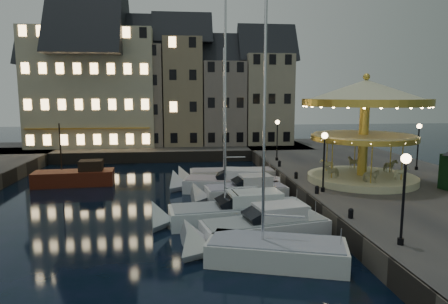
{
  "coord_description": "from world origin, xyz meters",
  "views": [
    {
      "loc": [
        -2.64,
        -25.33,
        8.04
      ],
      "look_at": [
        1.0,
        8.0,
        3.2
      ],
      "focal_mm": 32.0,
      "sensor_mm": 36.0,
      "label": 1
    }
  ],
  "objects": [
    {
      "name": "hotel_corner",
      "position": [
        -14.0,
        30.0,
        9.78
      ],
      "size": [
        17.6,
        9.0,
        16.8
      ],
      "color": "beige",
      "rests_on": "quay_north"
    },
    {
      "name": "townhouse_nd",
      "position": [
        -2.25,
        30.0,
        9.28
      ],
      "size": [
        5.5,
        8.0,
        15.8
      ],
      "color": "gray",
      "rests_on": "quay_north"
    },
    {
      "name": "motorboat_c",
      "position": [
        0.53,
        -1.23,
        0.68
      ],
      "size": [
        9.81,
        3.5,
        12.98
      ],
      "color": "silver",
      "rests_on": "ground"
    },
    {
      "name": "streetlamp_c",
      "position": [
        7.2,
        14.5,
        4.02
      ],
      "size": [
        0.44,
        0.44,
        4.17
      ],
      "color": "black",
      "rests_on": "quay_east"
    },
    {
      "name": "townhouse_ne",
      "position": [
        3.2,
        30.0,
        7.78
      ],
      "size": [
        6.16,
        8.0,
        12.8
      ],
      "color": "gray",
      "rests_on": "quay_north"
    },
    {
      "name": "ground",
      "position": [
        0.0,
        0.0,
        0.0
      ],
      "size": [
        160.0,
        160.0,
        0.0
      ],
      "primitive_type": "plane",
      "color": "black",
      "rests_on": "ground"
    },
    {
      "name": "townhouse_nf",
      "position": [
        9.25,
        30.0,
        8.28
      ],
      "size": [
        6.82,
        8.0,
        13.8
      ],
      "color": "gray",
      "rests_on": "quay_north"
    },
    {
      "name": "bollard_d",
      "position": [
        6.6,
        11.0,
        1.6
      ],
      "size": [
        0.3,
        0.3,
        0.57
      ],
      "color": "black",
      "rests_on": "quay_east"
    },
    {
      "name": "motorboat_a",
      "position": [
        1.27,
        -7.35,
        0.54
      ],
      "size": [
        7.68,
        4.52,
        12.8
      ],
      "color": "silver",
      "rests_on": "ground"
    },
    {
      "name": "townhouse_nc",
      "position": [
        -8.0,
        30.0,
        8.78
      ],
      "size": [
        6.82,
        8.0,
        14.8
      ],
      "color": "gray",
      "rests_on": "quay_north"
    },
    {
      "name": "quay_east",
      "position": [
        14.0,
        6.0,
        0.65
      ],
      "size": [
        16.0,
        56.0,
        1.3
      ],
      "primitive_type": "cube",
      "color": "#474442",
      "rests_on": "ground"
    },
    {
      "name": "streetlamp_b",
      "position": [
        7.2,
        1.0,
        4.02
      ],
      "size": [
        0.44,
        0.44,
        4.17
      ],
      "color": "black",
      "rests_on": "quay_east"
    },
    {
      "name": "streetlamp_d",
      "position": [
        18.5,
        8.0,
        4.02
      ],
      "size": [
        0.44,
        0.44,
        4.17
      ],
      "color": "black",
      "rests_on": "quay_east"
    },
    {
      "name": "motorboat_f",
      "position": [
        1.48,
        10.82,
        0.53
      ],
      "size": [
        8.86,
        2.39,
        11.79
      ],
      "color": "silver",
      "rests_on": "ground"
    },
    {
      "name": "quay_north",
      "position": [
        -8.0,
        28.0,
        0.65
      ],
      "size": [
        44.0,
        12.0,
        1.3
      ],
      "primitive_type": "cube",
      "color": "#474442",
      "rests_on": "ground"
    },
    {
      "name": "motorboat_e",
      "position": [
        1.16,
        6.94,
        0.64
      ],
      "size": [
        9.06,
        4.38,
        2.15
      ],
      "color": "silver",
      "rests_on": "ground"
    },
    {
      "name": "motorboat_b",
      "position": [
        1.56,
        -4.38,
        0.64
      ],
      "size": [
        8.2,
        3.84,
        2.15
      ],
      "color": "silver",
      "rests_on": "ground"
    },
    {
      "name": "bollard_a",
      "position": [
        6.6,
        -5.0,
        1.6
      ],
      "size": [
        0.3,
        0.3,
        0.57
      ],
      "color": "black",
      "rests_on": "quay_east"
    },
    {
      "name": "quaywall_e",
      "position": [
        6.0,
        6.0,
        0.65
      ],
      "size": [
        0.15,
        44.0,
        1.3
      ],
      "primitive_type": "cube",
      "color": "#47423A",
      "rests_on": "ground"
    },
    {
      "name": "bollard_c",
      "position": [
        6.6,
        5.5,
        1.6
      ],
      "size": [
        0.3,
        0.3,
        0.57
      ],
      "color": "black",
      "rests_on": "quay_east"
    },
    {
      "name": "motorboat_d",
      "position": [
        1.83,
        3.97,
        0.64
      ],
      "size": [
        7.27,
        3.1,
        2.15
      ],
      "color": "silver",
      "rests_on": "ground"
    },
    {
      "name": "red_fishing_boat",
      "position": [
        -12.02,
        10.83,
        0.69
      ],
      "size": [
        7.02,
        2.93,
        5.76
      ],
      "color": "#581D0E",
      "rests_on": "ground"
    },
    {
      "name": "townhouse_na",
      "position": [
        -19.5,
        30.0,
        7.78
      ],
      "size": [
        5.5,
        8.0,
        12.8
      ],
      "color": "gray",
      "rests_on": "quay_north"
    },
    {
      "name": "townhouse_nb",
      "position": [
        -14.05,
        30.0,
        8.28
      ],
      "size": [
        6.16,
        8.0,
        13.8
      ],
      "color": "slate",
      "rests_on": "quay_north"
    },
    {
      "name": "streetlamp_a",
      "position": [
        7.2,
        -9.0,
        4.02
      ],
      "size": [
        0.44,
        0.44,
        4.17
      ],
      "color": "black",
      "rests_on": "quay_east"
    },
    {
      "name": "quaywall_n",
      "position": [
        -6.0,
        22.0,
        0.65
      ],
      "size": [
        48.0,
        0.15,
        1.3
      ],
      "primitive_type": "cube",
      "color": "#47423A",
      "rests_on": "ground"
    },
    {
      "name": "bollard_b",
      "position": [
        6.6,
        0.5,
        1.6
      ],
      "size": [
        0.3,
        0.3,
        0.57
      ],
      "color": "black",
      "rests_on": "quay_east"
    },
    {
      "name": "carousel",
      "position": [
        11.38,
        3.87,
        6.78
      ],
      "size": [
        9.51,
        9.51,
        8.32
      ],
      "color": "beige",
      "rests_on": "quay_east"
    }
  ]
}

